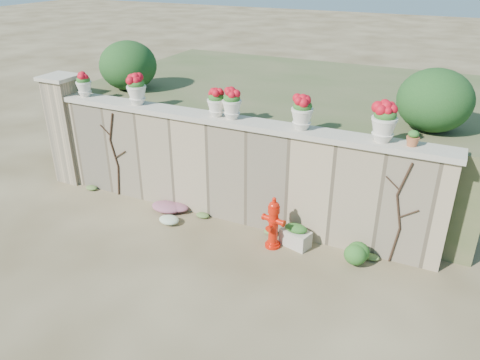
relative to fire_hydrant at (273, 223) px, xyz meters
The scene contains 21 objects.
ground 1.71m from the fire_hydrant, 136.00° to the right, with size 80.00×80.00×0.00m, color #4B3C25.
stone_wall 1.44m from the fire_hydrant, 150.65° to the left, with size 8.00×0.40×2.00m, color #9D8968.
wall_cap 2.05m from the fire_hydrant, 150.65° to the left, with size 8.10×0.52×0.10m, color #BBB39E.
gate_pillar 5.42m from the fire_hydrant, behind, with size 0.72×0.72×2.48m.
raised_fill 4.07m from the fire_hydrant, 106.96° to the left, with size 9.00×6.00×2.00m, color #384C23.
back_shrub_left 5.18m from the fire_hydrant, 156.96° to the left, with size 1.30×1.30×1.10m, color #143814.
back_shrub_right 3.55m from the fire_hydrant, 39.97° to the left, with size 1.30×1.30×1.10m, color #143814.
vine_left 3.91m from the fire_hydrant, behind, with size 0.60×0.04×1.91m.
vine_right 2.15m from the fire_hydrant, 12.18° to the left, with size 0.60×0.04×1.91m.
fire_hydrant is the anchor object (origin of this frame).
planter_box 0.52m from the fire_hydrant, 29.61° to the left, with size 0.60×0.44×0.45m.
green_shrub 1.47m from the fire_hydrant, ahead, with size 0.54×0.48×0.51m, color #1E5119.
magenta_clump 2.45m from the fire_hydrant, behind, with size 0.85×0.57×0.23m, color #C32789.
white_flowers 2.13m from the fire_hydrant, behind, with size 0.53×0.43×0.19m, color white.
urn_pot_0 5.04m from the fire_hydrant, behind, with size 0.33×0.33×0.51m.
urn_pot_1 3.84m from the fire_hydrant, 168.55° to the left, with size 0.39×0.39×0.61m.
urn_pot_2 2.45m from the fire_hydrant, 155.74° to the left, with size 0.33×0.33×0.52m.
urn_pot_3 2.29m from the fire_hydrant, 149.89° to the left, with size 0.36×0.36×0.56m.
urn_pot_4 2.01m from the fire_hydrant, 72.79° to the left, with size 0.38×0.38×0.60m.
urn_pot_5 2.57m from the fire_hydrant, 22.74° to the left, with size 0.42×0.42×0.65m.
terracotta_pot 2.75m from the fire_hydrant, 17.90° to the left, with size 0.21×0.21×0.25m.
Camera 1 is at (3.72, -5.64, 4.86)m, focal length 35.00 mm.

